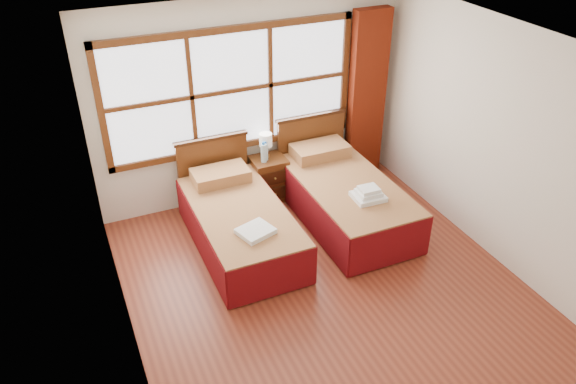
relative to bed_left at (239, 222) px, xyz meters
name	(u,v)px	position (x,y,z in m)	size (l,w,h in m)	color
floor	(330,292)	(0.58, -1.20, -0.30)	(4.50, 4.50, 0.00)	brown
ceiling	(342,50)	(0.58, -1.20, 2.30)	(4.50, 4.50, 0.00)	white
wall_back	(251,102)	(0.58, 1.05, 1.00)	(4.00, 4.00, 0.00)	silver
wall_left	(117,239)	(-1.42, -1.20, 1.00)	(4.50, 4.50, 0.00)	silver
wall_right	(503,148)	(2.58, -1.20, 1.00)	(4.50, 4.50, 0.00)	silver
window	(232,90)	(0.33, 1.01, 1.20)	(3.16, 0.06, 1.56)	white
curtain	(367,96)	(2.18, 0.91, 0.87)	(0.50, 0.16, 2.30)	maroon
bed_left	(239,222)	(0.00, 0.00, 0.00)	(1.00, 2.02, 0.97)	#361A0B
bed_right	(343,196)	(1.37, 0.00, 0.02)	(1.06, 2.08, 1.03)	#361A0B
nightstand	(269,179)	(0.70, 0.80, 0.00)	(0.44, 0.44, 0.59)	#582D13
towels_left	(256,231)	(0.00, -0.57, 0.25)	(0.43, 0.40, 0.05)	white
towels_right	(368,194)	(1.42, -0.49, 0.31)	(0.36, 0.32, 0.15)	white
lamp	(266,140)	(0.70, 0.87, 0.52)	(0.17, 0.17, 0.32)	#BA8B3B
bottle_near	(264,153)	(0.62, 0.75, 0.42)	(0.07, 0.07, 0.28)	silver
bottle_far	(265,152)	(0.66, 0.79, 0.41)	(0.07, 0.07, 0.26)	silver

